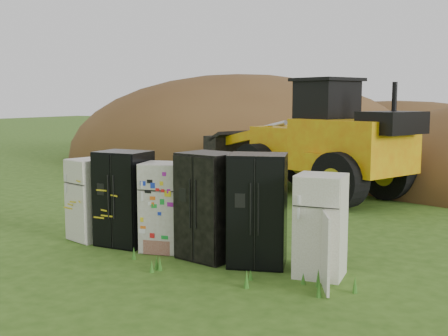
# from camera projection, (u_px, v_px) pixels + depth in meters

# --- Properties ---
(ground) EXTENTS (120.00, 120.00, 0.00)m
(ground) POSITION_uv_depth(u_px,v_px,m) (193.00, 255.00, 10.16)
(ground) COLOR #2F5015
(ground) RESTS_ON ground
(fridge_leftmost) EXTENTS (0.87, 0.85, 1.63)m
(fridge_leftmost) POSITION_uv_depth(u_px,v_px,m) (90.00, 199.00, 11.21)
(fridge_leftmost) COLOR white
(fridge_leftmost) RESTS_ON ground
(fridge_black_side) EXTENTS (0.99, 0.81, 1.82)m
(fridge_black_side) POSITION_uv_depth(u_px,v_px,m) (124.00, 198.00, 10.79)
(fridge_black_side) COLOR black
(fridge_black_side) RESTS_ON ground
(fridge_sticker) EXTENTS (0.88, 0.84, 1.65)m
(fridge_sticker) POSITION_uv_depth(u_px,v_px,m) (163.00, 207.00, 10.38)
(fridge_sticker) COLOR silver
(fridge_sticker) RESTS_ON ground
(fridge_dark_mid) EXTENTS (1.08, 0.94, 1.88)m
(fridge_dark_mid) POSITION_uv_depth(u_px,v_px,m) (209.00, 206.00, 9.86)
(fridge_dark_mid) COLOR black
(fridge_dark_mid) RESTS_ON ground
(fridge_black_right) EXTENTS (1.15, 1.06, 1.90)m
(fridge_black_right) POSITION_uv_depth(u_px,v_px,m) (258.00, 210.00, 9.47)
(fridge_black_right) COLOR black
(fridge_black_right) RESTS_ON ground
(fridge_open_door) EXTENTS (0.82, 0.77, 1.64)m
(fridge_open_door) POSITION_uv_depth(u_px,v_px,m) (321.00, 226.00, 8.87)
(fridge_open_door) COLOR white
(fridge_open_door) RESTS_ON ground
(wheel_loader) EXTENTS (7.56, 5.28, 3.39)m
(wheel_loader) POSITION_uv_depth(u_px,v_px,m) (304.00, 136.00, 16.65)
(wheel_loader) COLOR gold
(wheel_loader) RESTS_ON ground
(dirt_mound_left) EXTENTS (17.10, 12.82, 7.83)m
(dirt_mound_left) POSITION_uv_depth(u_px,v_px,m) (237.00, 160.00, 25.96)
(dirt_mound_left) COLOR #4E3319
(dirt_mound_left) RESTS_ON ground
(dirt_mound_back) EXTENTS (15.34, 10.23, 5.43)m
(dirt_mound_back) POSITION_uv_depth(u_px,v_px,m) (396.00, 160.00, 25.78)
(dirt_mound_back) COLOR #4E3319
(dirt_mound_back) RESTS_ON ground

